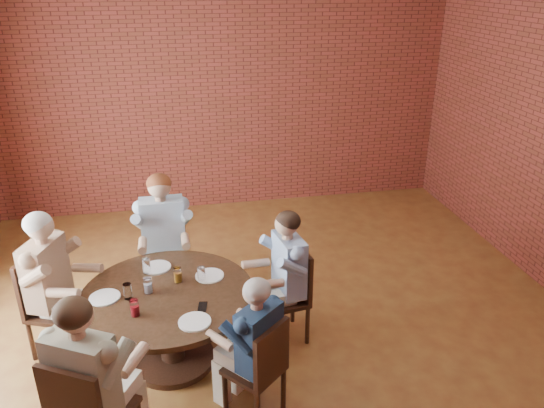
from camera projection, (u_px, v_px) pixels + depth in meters
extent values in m
plane|color=olive|center=(270.00, 349.00, 5.03)|extent=(7.00, 7.00, 0.00)
plane|color=maroon|center=(223.00, 93.00, 7.48)|extent=(7.00, 0.00, 7.00)
cylinder|color=#341B11|center=(174.00, 359.00, 4.86)|extent=(0.75, 0.75, 0.06)
cylinder|color=#341B11|center=(171.00, 330.00, 4.73)|extent=(0.21, 0.21, 0.64)
cylinder|color=#382114|center=(167.00, 295.00, 4.58)|extent=(1.50, 1.50, 0.05)
cube|color=#341B11|center=(283.00, 299.00, 5.04)|extent=(0.49, 0.49, 0.04)
cube|color=#341B11|center=(302.00, 271.00, 5.00)|extent=(0.11, 0.43, 0.49)
cylinder|color=#341B11|center=(258.00, 312.00, 5.23)|extent=(0.04, 0.04, 0.41)
cylinder|color=#341B11|center=(271.00, 334.00, 4.92)|extent=(0.04, 0.04, 0.41)
cylinder|color=#341B11|center=(293.00, 304.00, 5.35)|extent=(0.04, 0.04, 0.41)
cylinder|color=#341B11|center=(307.00, 325.00, 5.04)|extent=(0.04, 0.04, 0.41)
cube|color=#341B11|center=(166.00, 263.00, 5.66)|extent=(0.48, 0.48, 0.04)
cube|color=#341B11|center=(164.00, 230.00, 5.74)|extent=(0.47, 0.05, 0.54)
cylinder|color=#341B11|center=(149.00, 293.00, 5.53)|extent=(0.04, 0.04, 0.41)
cylinder|color=#341B11|center=(188.00, 289.00, 5.61)|extent=(0.04, 0.04, 0.41)
cylinder|color=#341B11|center=(149.00, 273.00, 5.90)|extent=(0.04, 0.04, 0.41)
cylinder|color=#341B11|center=(186.00, 269.00, 5.97)|extent=(0.04, 0.04, 0.41)
cube|color=#341B11|center=(60.00, 310.00, 4.88)|extent=(0.60, 0.60, 0.04)
cube|color=#341B11|center=(33.00, 282.00, 4.80)|extent=(0.21, 0.45, 0.53)
cylinder|color=#341B11|center=(72.00, 346.00, 4.75)|extent=(0.04, 0.04, 0.41)
cylinder|color=#341B11|center=(94.00, 320.00, 5.12)|extent=(0.04, 0.04, 0.41)
cylinder|color=#341B11|center=(32.00, 341.00, 4.82)|extent=(0.04, 0.04, 0.41)
cylinder|color=#341B11|center=(56.00, 315.00, 5.18)|extent=(0.04, 0.04, 0.41)
cube|color=#341B11|center=(71.00, 404.00, 3.44)|extent=(0.43, 0.26, 0.53)
cube|color=#341B11|center=(254.00, 369.00, 4.16)|extent=(0.55, 0.55, 0.04)
cube|color=#341B11|center=(272.00, 354.00, 3.96)|extent=(0.32, 0.29, 0.45)
cylinder|color=#341B11|center=(252.00, 371.00, 4.46)|extent=(0.04, 0.04, 0.41)
cylinder|color=#341B11|center=(225.00, 394.00, 4.22)|extent=(0.04, 0.04, 0.41)
cylinder|color=#341B11|center=(283.00, 389.00, 4.28)|extent=(0.04, 0.04, 0.41)
cylinder|color=white|center=(210.00, 276.00, 4.81)|extent=(0.26, 0.26, 0.01)
cylinder|color=white|center=(157.00, 267.00, 4.94)|extent=(0.26, 0.26, 0.01)
cylinder|color=white|center=(105.00, 297.00, 4.49)|extent=(0.26, 0.26, 0.01)
cylinder|color=white|center=(195.00, 322.00, 4.18)|extent=(0.26, 0.26, 0.01)
cylinder|color=white|center=(201.00, 274.00, 4.71)|extent=(0.07, 0.07, 0.14)
cylinder|color=white|center=(178.00, 275.00, 4.70)|extent=(0.07, 0.07, 0.14)
cylinder|color=white|center=(146.00, 266.00, 4.84)|extent=(0.07, 0.07, 0.14)
cylinder|color=white|center=(148.00, 285.00, 4.54)|extent=(0.07, 0.07, 0.14)
cylinder|color=white|center=(128.00, 291.00, 4.46)|extent=(0.07, 0.07, 0.14)
cylinder|color=white|center=(135.00, 308.00, 4.24)|extent=(0.07, 0.07, 0.14)
cube|color=black|center=(202.00, 307.00, 4.37)|extent=(0.09, 0.15, 0.01)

